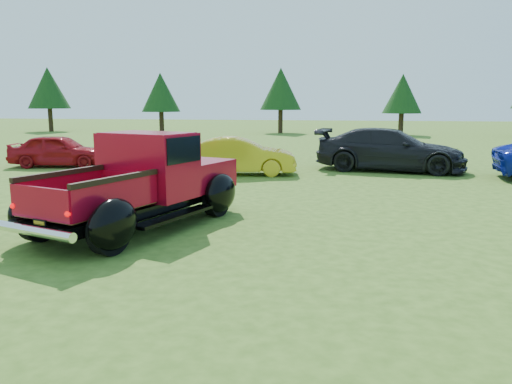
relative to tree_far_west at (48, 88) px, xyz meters
name	(u,v)px	position (x,y,z in m)	size (l,w,h in m)	color
ground	(229,243)	(22.00, -30.00, -3.52)	(120.00, 120.00, 0.00)	#355418
tree_far_west	(48,88)	(0.00, 0.00, 0.00)	(3.33, 3.33, 5.20)	#332114
tree_west	(161,93)	(10.00, -1.00, -0.41)	(2.94, 2.94, 4.60)	#332114
tree_mid_left	(281,89)	(19.00, 1.00, -0.14)	(3.20, 3.20, 5.00)	#332114
tree_mid_right	(402,94)	(28.00, 0.00, -0.55)	(2.82, 2.82, 4.40)	#332114
pickup_truck	(149,181)	(20.15, -28.89, -2.67)	(3.46, 5.14, 1.79)	black
show_car_red	(59,151)	(13.50, -21.09, -2.92)	(1.42, 3.54, 1.21)	maroon
show_car_yellow	(239,156)	(20.50, -21.95, -2.90)	(1.30, 3.74, 1.23)	gold
show_car_grey	(390,150)	(25.50, -20.09, -2.78)	(2.07, 5.09, 1.48)	black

